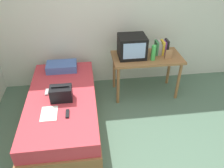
{
  "coord_description": "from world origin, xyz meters",
  "views": [
    {
      "loc": [
        -0.4,
        -1.84,
        2.48
      ],
      "look_at": [
        -0.05,
        0.92,
        0.6
      ],
      "focal_mm": 36.4,
      "sensor_mm": 36.0,
      "label": 1
    }
  ],
  "objects": [
    {
      "name": "tv",
      "position": [
        0.35,
        1.49,
        0.92
      ],
      "size": [
        0.44,
        0.39,
        0.36
      ],
      "color": "black",
      "rests_on": "desk"
    },
    {
      "name": "ground_plane",
      "position": [
        0.0,
        0.0,
        0.0
      ],
      "size": [
        8.0,
        8.0,
        0.0
      ],
      "primitive_type": "plane",
      "color": "#4C6B56"
    },
    {
      "name": "remote_silver",
      "position": [
        -1.01,
        0.93,
        0.53
      ],
      "size": [
        0.04,
        0.14,
        0.02
      ],
      "primitive_type": "cube",
      "color": "#B7B7BC",
      "rests_on": "bed"
    },
    {
      "name": "bed",
      "position": [
        -0.8,
        0.83,
        0.26
      ],
      "size": [
        1.0,
        2.0,
        0.52
      ],
      "color": "olive",
      "rests_on": "ground"
    },
    {
      "name": "handbag",
      "position": [
        -0.78,
        0.75,
        0.62
      ],
      "size": [
        0.3,
        0.2,
        0.23
      ],
      "color": "black",
      "rests_on": "bed"
    },
    {
      "name": "book_row",
      "position": [
        0.86,
        1.53,
        0.85
      ],
      "size": [
        0.21,
        0.16,
        0.25
      ],
      "color": "#337F47",
      "rests_on": "desk"
    },
    {
      "name": "pillow",
      "position": [
        -0.82,
        1.57,
        0.58
      ],
      "size": [
        0.5,
        0.31,
        0.13
      ],
      "primitive_type": "cube",
      "color": "#4766AD",
      "rests_on": "bed"
    },
    {
      "name": "wall_back",
      "position": [
        0.0,
        2.0,
        1.3
      ],
      "size": [
        5.2,
        0.1,
        2.6
      ],
      "primitive_type": "cube",
      "color": "silver",
      "rests_on": "ground"
    },
    {
      "name": "remote_dark",
      "position": [
        -0.7,
        0.42,
        0.53
      ],
      "size": [
        0.04,
        0.16,
        0.02
      ],
      "primitive_type": "cube",
      "color": "black",
      "rests_on": "bed"
    },
    {
      "name": "desk",
      "position": [
        0.61,
        1.46,
        0.64
      ],
      "size": [
        1.16,
        0.6,
        0.74
      ],
      "color": "olive",
      "rests_on": "ground"
    },
    {
      "name": "picture_frame",
      "position": [
        0.94,
        1.35,
        0.81
      ],
      "size": [
        0.11,
        0.02,
        0.15
      ],
      "primitive_type": "cube",
      "color": "#9E754C",
      "rests_on": "desk"
    },
    {
      "name": "magazine",
      "position": [
        -0.93,
        0.46,
        0.52
      ],
      "size": [
        0.21,
        0.29,
        0.01
      ],
      "primitive_type": "cube",
      "color": "white",
      "rests_on": "bed"
    },
    {
      "name": "water_bottle",
      "position": [
        0.67,
        1.33,
        0.86
      ],
      "size": [
        0.07,
        0.07,
        0.25
      ],
      "primitive_type": "cylinder",
      "color": "green",
      "rests_on": "desk"
    }
  ]
}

